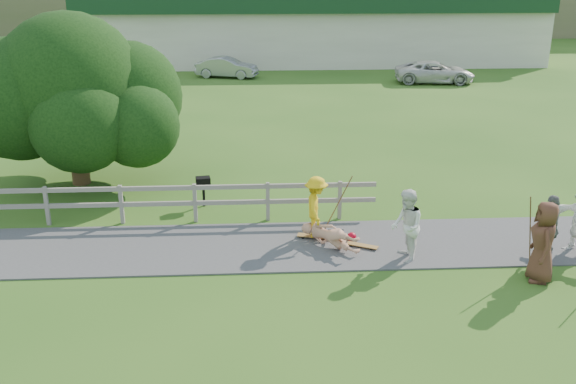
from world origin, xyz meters
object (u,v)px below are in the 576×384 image
object	(u,v)px
spectator_c	(543,242)
spectator_a	(406,226)
car_silver	(227,67)
bbq	(204,192)
skater_fallen	(330,236)
car_white	(435,72)
tree	(75,122)
spectator_b	(550,229)
skater_rider	(316,211)

from	to	relation	value
spectator_c	spectator_a	bearing A→B (deg)	-102.30
car_silver	bbq	bearing A→B (deg)	-164.69
spectator_a	spectator_c	bearing A→B (deg)	70.33
skater_fallen	bbq	xyz separation A→B (m)	(-3.36, 3.17, 0.13)
car_white	car_silver	bearing A→B (deg)	84.22
car_white	tree	xyz separation A→B (m)	(-16.55, -17.83, 1.39)
car_white	bbq	bearing A→B (deg)	154.54
spectator_b	tree	distance (m)	14.21
skater_fallen	spectator_a	bearing A→B (deg)	-68.27
spectator_a	car_white	size ratio (longest dim) A/B	0.38
skater_fallen	car_silver	world-z (taller)	car_silver
spectator_c	car_white	distance (m)	25.72
tree	bbq	distance (m)	4.99
car_silver	tree	world-z (taller)	tree
spectator_c	tree	size ratio (longest dim) A/B	0.26
spectator_c	tree	bearing A→B (deg)	-111.78
tree	car_silver	bearing A→B (deg)	78.80
spectator_b	car_white	world-z (taller)	spectator_b
skater_fallen	tree	bearing A→B (deg)	101.92
tree	spectator_c	bearing A→B (deg)	-32.00
spectator_b	car_silver	size ratio (longest dim) A/B	0.44
skater_rider	bbq	distance (m)	4.04
car_silver	tree	size ratio (longest dim) A/B	0.53
spectator_c	spectator_b	bearing A→B (deg)	158.48
spectator_b	bbq	size ratio (longest dim) A/B	1.89
spectator_a	car_silver	xyz separation A→B (m)	(-5.12, 26.81, -0.26)
skater_fallen	spectator_c	world-z (taller)	spectator_c
spectator_c	tree	xyz separation A→B (m)	(-11.97, 7.48, 1.10)
skater_fallen	spectator_b	world-z (taller)	spectator_b
tree	bbq	world-z (taller)	tree
skater_fallen	bbq	distance (m)	4.62
skater_rider	car_silver	bearing A→B (deg)	10.12
spectator_a	car_white	world-z (taller)	spectator_a
skater_rider	tree	xyz separation A→B (m)	(-7.17, 4.95, 1.24)
spectator_b	bbq	distance (m)	9.44
skater_fallen	spectator_b	distance (m)	5.22
spectator_b	spectator_c	distance (m)	1.13
skater_rider	spectator_b	distance (m)	5.62
spectator_b	spectator_c	world-z (taller)	spectator_c
tree	bbq	xyz separation A→B (m)	(4.12, -2.32, -1.60)
skater_rider	spectator_a	distance (m)	2.44
spectator_b	skater_fallen	bearing A→B (deg)	-85.04
skater_fallen	car_silver	distance (m)	26.19
spectator_c	car_white	size ratio (longest dim) A/B	0.40
skater_rider	tree	distance (m)	8.80
spectator_a	spectator_b	distance (m)	3.39
car_silver	car_white	bearing A→B (deg)	-86.86
skater_rider	spectator_a	bearing A→B (deg)	-121.20
spectator_c	car_silver	xyz separation A→B (m)	(-7.92, 27.97, -0.30)
spectator_a	spectator_c	size ratio (longest dim) A/B	0.96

